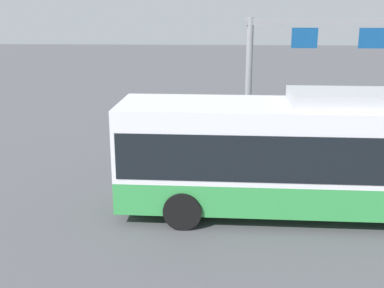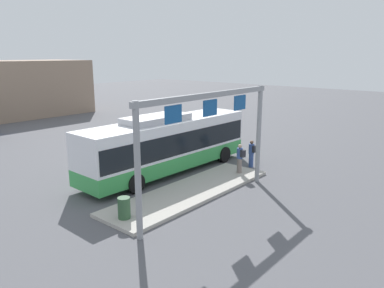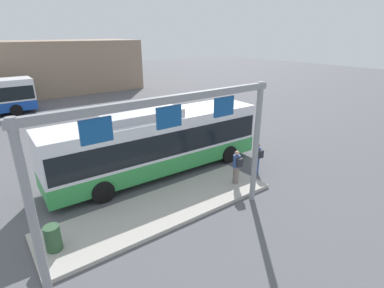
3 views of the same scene
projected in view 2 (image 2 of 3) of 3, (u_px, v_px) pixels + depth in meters
The scene contains 7 objects.
ground_plane at pixel (168, 172), 22.00m from camera, with size 120.00×120.00×0.00m, color #56565B.
platform_curb at pixel (191, 191), 18.70m from camera, with size 10.00×2.80×0.16m, color #B2ADA3.
bus_main at pixel (168, 142), 21.57m from camera, with size 11.42×2.89×3.46m.
person_boarding at pixel (240, 158), 21.12m from camera, with size 0.42×0.58×1.67m.
person_waiting_near at pixel (252, 153), 22.76m from camera, with size 0.40×0.57×1.67m.
platform_sign_gantry at pixel (210, 125), 16.33m from camera, with size 8.87×0.24×5.20m.
trash_bin at pixel (124, 208), 15.34m from camera, with size 0.52×0.52×0.90m, color #2D5133.
Camera 2 is at (-15.10, -14.67, 6.76)m, focal length 34.95 mm.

